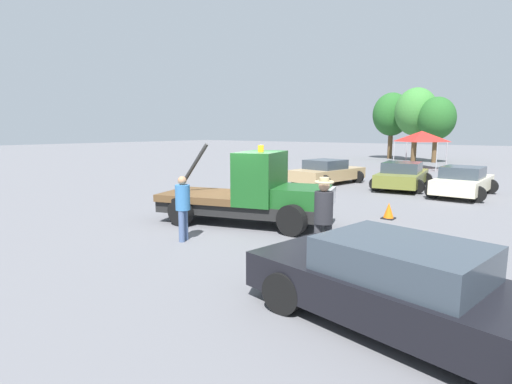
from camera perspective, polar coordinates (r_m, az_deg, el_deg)
ground_plane at (r=12.66m, az=-1.80°, el=-4.49°), size 160.00×160.00×0.00m
tow_truck at (r=12.36m, az=-0.39°, el=-0.31°), size 5.69×3.43×2.51m
foreground_car at (r=6.25m, az=21.67°, el=-13.00°), size 5.50×2.75×1.34m
person_near_truck at (r=8.83m, az=9.62°, el=-2.98°), size 0.42×0.42×1.91m
person_at_hood at (r=10.65m, az=-10.41°, el=-1.67°), size 0.38×0.38×1.73m
parked_car_tan at (r=22.22m, az=10.12°, el=2.82°), size 2.99×4.81×1.34m
parked_car_olive at (r=21.53m, az=20.17°, el=2.23°), size 2.96×5.05×1.34m
parked_car_cream at (r=20.01m, az=27.45°, el=1.31°), size 2.46×4.37×1.34m
canopy_tent_red at (r=33.07m, az=22.58°, el=7.36°), size 3.12×3.12×2.88m
tree_left at (r=44.10m, az=18.80°, el=10.43°), size 3.78×3.78×6.75m
tree_center at (r=41.35m, az=21.89°, el=10.55°), size 3.87×3.87×6.91m
tree_right at (r=40.03m, az=24.39°, el=9.52°), size 3.31×3.31×5.91m
traffic_cone at (r=13.95m, az=18.42°, el=-2.63°), size 0.40×0.40×0.55m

